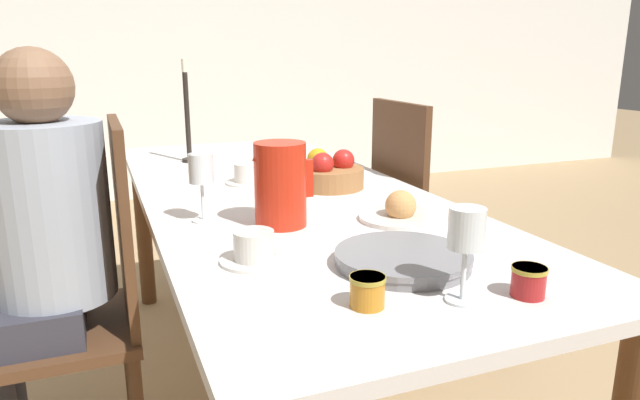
{
  "coord_description": "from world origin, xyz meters",
  "views": [
    {
      "loc": [
        -0.54,
        -1.68,
        1.18
      ],
      "look_at": [
        0.0,
        -0.32,
        0.8
      ],
      "focal_mm": 32.0,
      "sensor_mm": 36.0,
      "label": 1
    }
  ],
  "objects_px": {
    "fruit_bowl": "(328,173)",
    "chair_person_side": "(85,301)",
    "teacup_near_person": "(254,249)",
    "teacup_across": "(247,175)",
    "wine_glass_juice": "(466,234)",
    "jam_jar_red": "(529,280)",
    "candlestick_tall": "(188,121)",
    "chair_opposite": "(423,227)",
    "person_seated": "(37,240)",
    "jam_jar_amber": "(367,290)",
    "bread_plate": "(400,212)",
    "serving_tray": "(403,259)",
    "wine_glass_water": "(201,172)",
    "red_pitcher": "(280,184)"
  },
  "relations": [
    {
      "from": "person_seated",
      "to": "wine_glass_juice",
      "type": "relative_size",
      "value": 6.91
    },
    {
      "from": "chair_person_side",
      "to": "jam_jar_red",
      "type": "relative_size",
      "value": 15.67
    },
    {
      "from": "chair_opposite",
      "to": "candlestick_tall",
      "type": "relative_size",
      "value": 2.49
    },
    {
      "from": "wine_glass_juice",
      "to": "serving_tray",
      "type": "distance_m",
      "value": 0.22
    },
    {
      "from": "chair_opposite",
      "to": "teacup_across",
      "type": "distance_m",
      "value": 0.73
    },
    {
      "from": "wine_glass_juice",
      "to": "jam_jar_red",
      "type": "height_order",
      "value": "wine_glass_juice"
    },
    {
      "from": "chair_opposite",
      "to": "red_pitcher",
      "type": "height_order",
      "value": "chair_opposite"
    },
    {
      "from": "teacup_near_person",
      "to": "jam_jar_amber",
      "type": "height_order",
      "value": "teacup_near_person"
    },
    {
      "from": "jam_jar_red",
      "to": "wine_glass_juice",
      "type": "bearing_deg",
      "value": 168.42
    },
    {
      "from": "wine_glass_water",
      "to": "candlestick_tall",
      "type": "height_order",
      "value": "candlestick_tall"
    },
    {
      "from": "teacup_across",
      "to": "jam_jar_amber",
      "type": "distance_m",
      "value": 1.02
    },
    {
      "from": "jam_jar_red",
      "to": "candlestick_tall",
      "type": "distance_m",
      "value": 1.6
    },
    {
      "from": "chair_person_side",
      "to": "fruit_bowl",
      "type": "xyz_separation_m",
      "value": [
        0.76,
        0.12,
        0.27
      ]
    },
    {
      "from": "red_pitcher",
      "to": "wine_glass_juice",
      "type": "xyz_separation_m",
      "value": [
        0.16,
        -0.56,
        0.02
      ]
    },
    {
      "from": "person_seated",
      "to": "jam_jar_amber",
      "type": "distance_m",
      "value": 0.94
    },
    {
      "from": "teacup_near_person",
      "to": "candlestick_tall",
      "type": "distance_m",
      "value": 1.21
    },
    {
      "from": "chair_opposite",
      "to": "teacup_near_person",
      "type": "relative_size",
      "value": 6.87
    },
    {
      "from": "teacup_across",
      "to": "fruit_bowl",
      "type": "xyz_separation_m",
      "value": [
        0.23,
        -0.15,
        0.02
      ]
    },
    {
      "from": "teacup_across",
      "to": "jam_jar_amber",
      "type": "height_order",
      "value": "teacup_across"
    },
    {
      "from": "chair_person_side",
      "to": "jam_jar_amber",
      "type": "relative_size",
      "value": 15.67
    },
    {
      "from": "wine_glass_water",
      "to": "red_pitcher",
      "type": "bearing_deg",
      "value": -31.37
    },
    {
      "from": "wine_glass_juice",
      "to": "teacup_across",
      "type": "distance_m",
      "value": 1.07
    },
    {
      "from": "wine_glass_juice",
      "to": "jam_jar_red",
      "type": "bearing_deg",
      "value": -11.58
    },
    {
      "from": "jam_jar_red",
      "to": "teacup_across",
      "type": "bearing_deg",
      "value": 102.39
    },
    {
      "from": "teacup_near_person",
      "to": "teacup_across",
      "type": "height_order",
      "value": "same"
    },
    {
      "from": "person_seated",
      "to": "serving_tray",
      "type": "distance_m",
      "value": 0.94
    },
    {
      "from": "candlestick_tall",
      "to": "teacup_across",
      "type": "bearing_deg",
      "value": -75.93
    },
    {
      "from": "wine_glass_juice",
      "to": "jam_jar_amber",
      "type": "bearing_deg",
      "value": 165.54
    },
    {
      "from": "person_seated",
      "to": "red_pitcher",
      "type": "distance_m",
      "value": 0.64
    },
    {
      "from": "wine_glass_juice",
      "to": "candlestick_tall",
      "type": "bearing_deg",
      "value": 98.65
    },
    {
      "from": "wine_glass_water",
      "to": "wine_glass_juice",
      "type": "bearing_deg",
      "value": -63.32
    },
    {
      "from": "teacup_across",
      "to": "red_pitcher",
      "type": "bearing_deg",
      "value": -94.8
    },
    {
      "from": "wine_glass_water",
      "to": "bread_plate",
      "type": "height_order",
      "value": "wine_glass_water"
    },
    {
      "from": "chair_person_side",
      "to": "chair_opposite",
      "type": "bearing_deg",
      "value": -78.5
    },
    {
      "from": "fruit_bowl",
      "to": "chair_opposite",
      "type": "bearing_deg",
      "value": 15.75
    },
    {
      "from": "fruit_bowl",
      "to": "chair_person_side",
      "type": "bearing_deg",
      "value": -171.05
    },
    {
      "from": "candlestick_tall",
      "to": "person_seated",
      "type": "bearing_deg",
      "value": -124.56
    },
    {
      "from": "person_seated",
      "to": "bread_plate",
      "type": "relative_size",
      "value": 5.45
    },
    {
      "from": "candlestick_tall",
      "to": "serving_tray",
      "type": "bearing_deg",
      "value": -80.55
    },
    {
      "from": "bread_plate",
      "to": "jam_jar_red",
      "type": "xyz_separation_m",
      "value": [
        -0.03,
        -0.51,
        0.01
      ]
    },
    {
      "from": "jam_jar_red",
      "to": "teacup_near_person",
      "type": "bearing_deg",
      "value": 139.61
    },
    {
      "from": "wine_glass_juice",
      "to": "fruit_bowl",
      "type": "relative_size",
      "value": 0.76
    },
    {
      "from": "wine_glass_water",
      "to": "teacup_near_person",
      "type": "height_order",
      "value": "wine_glass_water"
    },
    {
      "from": "teacup_across",
      "to": "fruit_bowl",
      "type": "distance_m",
      "value": 0.28
    },
    {
      "from": "jam_jar_amber",
      "to": "jam_jar_red",
      "type": "bearing_deg",
      "value": -13.24
    },
    {
      "from": "red_pitcher",
      "to": "teacup_across",
      "type": "distance_m",
      "value": 0.51
    },
    {
      "from": "wine_glass_juice",
      "to": "jam_jar_red",
      "type": "distance_m",
      "value": 0.16
    },
    {
      "from": "person_seated",
      "to": "fruit_bowl",
      "type": "height_order",
      "value": "person_seated"
    },
    {
      "from": "teacup_near_person",
      "to": "jam_jar_amber",
      "type": "distance_m",
      "value": 0.31
    },
    {
      "from": "candlestick_tall",
      "to": "chair_person_side",
      "type": "bearing_deg",
      "value": -119.19
    }
  ]
}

